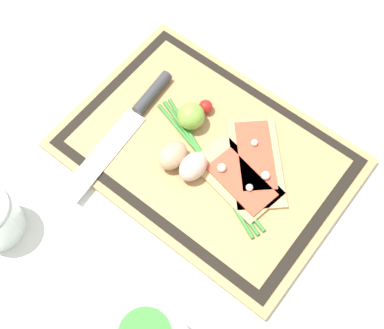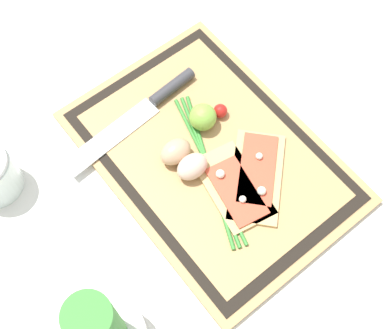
% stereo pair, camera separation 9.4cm
% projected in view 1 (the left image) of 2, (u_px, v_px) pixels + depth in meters
% --- Properties ---
extents(ground_plane, '(6.00, 6.00, 0.00)m').
position_uv_depth(ground_plane, '(207.00, 155.00, 0.99)').
color(ground_plane, silver).
extents(cutting_board, '(0.51, 0.36, 0.02)m').
position_uv_depth(cutting_board, '(207.00, 153.00, 0.98)').
color(cutting_board, tan).
rests_on(cutting_board, ground_plane).
extents(pizza_slice_near, '(0.19, 0.19, 0.02)m').
position_uv_depth(pizza_slice_near, '(256.00, 161.00, 0.96)').
color(pizza_slice_near, tan).
rests_on(pizza_slice_near, cutting_board).
extents(pizza_slice_far, '(0.17, 0.12, 0.02)m').
position_uv_depth(pizza_slice_far, '(237.00, 178.00, 0.95)').
color(pizza_slice_far, tan).
rests_on(pizza_slice_far, cutting_board).
extents(knife, '(0.05, 0.30, 0.02)m').
position_uv_depth(knife, '(137.00, 113.00, 1.00)').
color(knife, silver).
rests_on(knife, cutting_board).
extents(egg_brown, '(0.04, 0.06, 0.04)m').
position_uv_depth(egg_brown, '(173.00, 155.00, 0.95)').
color(egg_brown, tan).
rests_on(egg_brown, cutting_board).
extents(egg_pink, '(0.04, 0.06, 0.04)m').
position_uv_depth(egg_pink, '(193.00, 166.00, 0.94)').
color(egg_pink, beige).
rests_on(egg_pink, cutting_board).
extents(lime, '(0.05, 0.05, 0.05)m').
position_uv_depth(lime, '(191.00, 116.00, 0.98)').
color(lime, '#7FB742').
rests_on(lime, cutting_board).
extents(cherry_tomato_red, '(0.03, 0.03, 0.03)m').
position_uv_depth(cherry_tomato_red, '(206.00, 107.00, 1.00)').
color(cherry_tomato_red, red).
rests_on(cherry_tomato_red, cutting_board).
extents(scallion_bunch, '(0.30, 0.13, 0.01)m').
position_uv_depth(scallion_bunch, '(209.00, 165.00, 0.96)').
color(scallion_bunch, '#388433').
rests_on(scallion_bunch, cutting_board).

